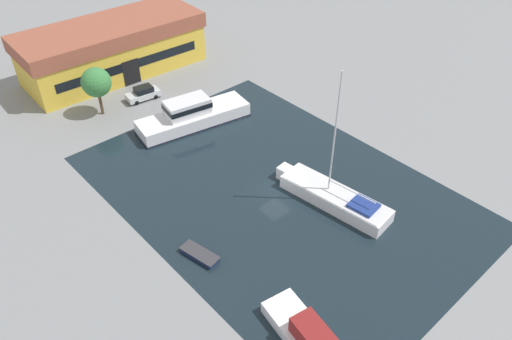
{
  "coord_description": "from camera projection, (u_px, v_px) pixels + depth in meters",
  "views": [
    {
      "loc": [
        -26.97,
        -27.06,
        32.84
      ],
      "look_at": [
        0.0,
        2.92,
        1.0
      ],
      "focal_mm": 35.0,
      "sensor_mm": 36.0,
      "label": 1
    }
  ],
  "objects": [
    {
      "name": "ground_plane",
      "position": [
        275.0,
        191.0,
        50.3
      ],
      "size": [
        440.0,
        440.0,
        0.0
      ],
      "primitive_type": "plane",
      "color": "gray"
    },
    {
      "name": "warehouse_building",
      "position": [
        113.0,
        48.0,
        68.58
      ],
      "size": [
        25.21,
        10.89,
        6.97
      ],
      "rotation": [
        0.0,
        0.0,
        -0.04
      ],
      "color": "gold",
      "rests_on": "ground"
    },
    {
      "name": "water_canal",
      "position": [
        275.0,
        191.0,
        50.3
      ],
      "size": [
        26.9,
        38.96,
        0.01
      ],
      "primitive_type": "cube",
      "color": "black",
      "rests_on": "ground"
    },
    {
      "name": "quay_tree_near_building",
      "position": [
        96.0,
        82.0,
        59.21
      ],
      "size": [
        3.57,
        3.57,
        6.13
      ],
      "color": "brown",
      "rests_on": "ground"
    },
    {
      "name": "small_dinghy",
      "position": [
        200.0,
        254.0,
        43.3
      ],
      "size": [
        2.07,
        3.86,
        0.48
      ],
      "rotation": [
        0.0,
        0.0,
        0.2
      ],
      "color": "#19234C",
      "rests_on": "water_canal"
    },
    {
      "name": "motor_cruiser",
      "position": [
        192.0,
        116.0,
        59.13
      ],
      "size": [
        14.1,
        6.27,
        3.52
      ],
      "rotation": [
        0.0,
        0.0,
        1.4
      ],
      "color": "white",
      "rests_on": "water_canal"
    },
    {
      "name": "sailboat_moored",
      "position": [
        333.0,
        197.0,
        48.42
      ],
      "size": [
        4.4,
        12.62,
        14.06
      ],
      "rotation": [
        0.0,
        0.0,
        0.12
      ],
      "color": "white",
      "rests_on": "water_canal"
    },
    {
      "name": "cabin_boat",
      "position": [
        309.0,
        339.0,
        36.06
      ],
      "size": [
        4.18,
        8.89,
        2.51
      ],
      "rotation": [
        0.0,
        0.0,
        -0.17
      ],
      "color": "white",
      "rests_on": "water_canal"
    },
    {
      "name": "parked_car",
      "position": [
        143.0,
        93.0,
        64.15
      ],
      "size": [
        4.5,
        2.36,
        1.71
      ],
      "rotation": [
        0.0,
        0.0,
        1.45
      ],
      "color": "silver",
      "rests_on": "ground"
    }
  ]
}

